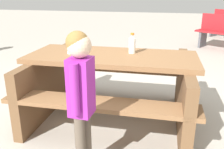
# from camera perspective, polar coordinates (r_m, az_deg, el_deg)

# --- Properties ---
(ground_plane) EXTENTS (30.00, 30.00, 0.00)m
(ground_plane) POSITION_cam_1_polar(r_m,az_deg,el_deg) (2.92, 0.00, -9.79)
(ground_plane) COLOR #ADA599
(ground_plane) RESTS_ON ground
(picnic_table) EXTENTS (1.84, 1.45, 0.75)m
(picnic_table) POSITION_cam_1_polar(r_m,az_deg,el_deg) (2.74, 0.00, -1.59)
(picnic_table) COLOR brown
(picnic_table) RESTS_ON ground
(soda_bottle) EXTENTS (0.07, 0.07, 0.22)m
(soda_bottle) POSITION_cam_1_polar(r_m,az_deg,el_deg) (2.71, 4.69, 7.05)
(soda_bottle) COLOR silver
(soda_bottle) RESTS_ON picnic_table
(hotdog_tray) EXTENTS (0.20, 0.15, 0.08)m
(hotdog_tray) POSITION_cam_1_polar(r_m,az_deg,el_deg) (2.71, -8.09, 5.42)
(hotdog_tray) COLOR white
(hotdog_tray) RESTS_ON picnic_table
(child_in_coat) EXTENTS (0.18, 0.28, 1.14)m
(child_in_coat) POSITION_cam_1_polar(r_m,az_deg,el_deg) (1.81, -7.25, -3.00)
(child_in_coat) COLOR brown
(child_in_coat) RESTS_ON ground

